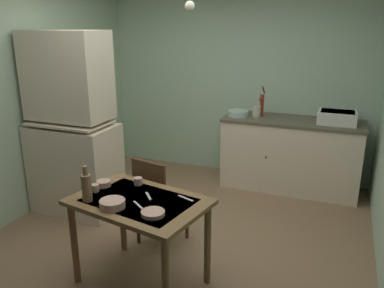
{
  "coord_description": "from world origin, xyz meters",
  "views": [
    {
      "loc": [
        1.38,
        -2.96,
        2.07
      ],
      "look_at": [
        0.16,
        0.13,
        1.02
      ],
      "focal_mm": 36.38,
      "sensor_mm": 36.0,
      "label": 1
    }
  ],
  "objects_px": {
    "hand_pump": "(262,103)",
    "chair_far_side": "(158,199)",
    "mixing_bowl_counter": "(238,113)",
    "dining_table": "(139,213)",
    "hutch_cabinet": "(72,131)",
    "serving_bowl_wide": "(112,204)",
    "sink_basin": "(337,117)",
    "glass_bottle": "(87,187)",
    "teacup_mint": "(138,181)"
  },
  "relations": [
    {
      "from": "hutch_cabinet",
      "to": "sink_basin",
      "type": "bearing_deg",
      "value": 29.29
    },
    {
      "from": "dining_table",
      "to": "chair_far_side",
      "type": "relative_size",
      "value": 1.3
    },
    {
      "from": "sink_basin",
      "to": "chair_far_side",
      "type": "relative_size",
      "value": 0.5
    },
    {
      "from": "serving_bowl_wide",
      "to": "teacup_mint",
      "type": "distance_m",
      "value": 0.45
    },
    {
      "from": "hutch_cabinet",
      "to": "sink_basin",
      "type": "xyz_separation_m",
      "value": [
        2.67,
        1.5,
        0.06
      ]
    },
    {
      "from": "hand_pump",
      "to": "mixing_bowl_counter",
      "type": "relative_size",
      "value": 1.44
    },
    {
      "from": "hutch_cabinet",
      "to": "hand_pump",
      "type": "height_order",
      "value": "hutch_cabinet"
    },
    {
      "from": "serving_bowl_wide",
      "to": "chair_far_side",
      "type": "bearing_deg",
      "value": 90.8
    },
    {
      "from": "mixing_bowl_counter",
      "to": "dining_table",
      "type": "relative_size",
      "value": 0.24
    },
    {
      "from": "teacup_mint",
      "to": "sink_basin",
      "type": "bearing_deg",
      "value": 55.01
    },
    {
      "from": "sink_basin",
      "to": "dining_table",
      "type": "height_order",
      "value": "sink_basin"
    },
    {
      "from": "sink_basin",
      "to": "serving_bowl_wide",
      "type": "relative_size",
      "value": 2.3
    },
    {
      "from": "hand_pump",
      "to": "chair_far_side",
      "type": "distance_m",
      "value": 2.05
    },
    {
      "from": "mixing_bowl_counter",
      "to": "serving_bowl_wide",
      "type": "relative_size",
      "value": 1.42
    },
    {
      "from": "mixing_bowl_counter",
      "to": "hutch_cabinet",
      "type": "bearing_deg",
      "value": -135.45
    },
    {
      "from": "hutch_cabinet",
      "to": "teacup_mint",
      "type": "xyz_separation_m",
      "value": [
        1.17,
        -0.65,
        -0.15
      ]
    },
    {
      "from": "hutch_cabinet",
      "to": "sink_basin",
      "type": "distance_m",
      "value": 3.06
    },
    {
      "from": "glass_bottle",
      "to": "chair_far_side",
      "type": "bearing_deg",
      "value": 72.76
    },
    {
      "from": "dining_table",
      "to": "glass_bottle",
      "type": "bearing_deg",
      "value": -156.37
    },
    {
      "from": "hand_pump",
      "to": "teacup_mint",
      "type": "bearing_deg",
      "value": -104.97
    },
    {
      "from": "serving_bowl_wide",
      "to": "teacup_mint",
      "type": "height_order",
      "value": "teacup_mint"
    },
    {
      "from": "mixing_bowl_counter",
      "to": "chair_far_side",
      "type": "bearing_deg",
      "value": -99.13
    },
    {
      "from": "hutch_cabinet",
      "to": "dining_table",
      "type": "relative_size",
      "value": 1.74
    },
    {
      "from": "hand_pump",
      "to": "hutch_cabinet",
      "type": "bearing_deg",
      "value": -138.64
    },
    {
      "from": "sink_basin",
      "to": "hand_pump",
      "type": "relative_size",
      "value": 1.13
    },
    {
      "from": "mixing_bowl_counter",
      "to": "teacup_mint",
      "type": "distance_m",
      "value": 2.13
    },
    {
      "from": "hand_pump",
      "to": "glass_bottle",
      "type": "xyz_separation_m",
      "value": [
        -0.8,
        -2.62,
        -0.22
      ]
    },
    {
      "from": "sink_basin",
      "to": "hand_pump",
      "type": "xyz_separation_m",
      "value": [
        -0.92,
        0.05,
        0.09
      ]
    },
    {
      "from": "hand_pump",
      "to": "chair_far_side",
      "type": "relative_size",
      "value": 0.44
    },
    {
      "from": "hand_pump",
      "to": "teacup_mint",
      "type": "distance_m",
      "value": 2.29
    },
    {
      "from": "mixing_bowl_counter",
      "to": "teacup_mint",
      "type": "height_order",
      "value": "mixing_bowl_counter"
    },
    {
      "from": "dining_table",
      "to": "serving_bowl_wide",
      "type": "height_order",
      "value": "serving_bowl_wide"
    },
    {
      "from": "hutch_cabinet",
      "to": "sink_basin",
      "type": "relative_size",
      "value": 4.53
    },
    {
      "from": "sink_basin",
      "to": "mixing_bowl_counter",
      "type": "bearing_deg",
      "value": -177.61
    },
    {
      "from": "hand_pump",
      "to": "teacup_mint",
      "type": "height_order",
      "value": "hand_pump"
    },
    {
      "from": "glass_bottle",
      "to": "serving_bowl_wide",
      "type": "bearing_deg",
      "value": -6.08
    },
    {
      "from": "hand_pump",
      "to": "glass_bottle",
      "type": "relative_size",
      "value": 1.37
    },
    {
      "from": "glass_bottle",
      "to": "hutch_cabinet",
      "type": "bearing_deg",
      "value": 131.71
    },
    {
      "from": "hutch_cabinet",
      "to": "mixing_bowl_counter",
      "type": "distance_m",
      "value": 2.06
    },
    {
      "from": "mixing_bowl_counter",
      "to": "serving_bowl_wide",
      "type": "height_order",
      "value": "mixing_bowl_counter"
    },
    {
      "from": "glass_bottle",
      "to": "hand_pump",
      "type": "bearing_deg",
      "value": 73.04
    },
    {
      "from": "sink_basin",
      "to": "hand_pump",
      "type": "height_order",
      "value": "hand_pump"
    },
    {
      "from": "sink_basin",
      "to": "serving_bowl_wide",
      "type": "distance_m",
      "value": 2.99
    },
    {
      "from": "hutch_cabinet",
      "to": "dining_table",
      "type": "bearing_deg",
      "value": -34.77
    },
    {
      "from": "dining_table",
      "to": "chair_far_side",
      "type": "xyz_separation_m",
      "value": [
        -0.13,
        0.58,
        -0.16
      ]
    },
    {
      "from": "chair_far_side",
      "to": "serving_bowl_wide",
      "type": "relative_size",
      "value": 4.63
    },
    {
      "from": "mixing_bowl_counter",
      "to": "glass_bottle",
      "type": "xyz_separation_m",
      "value": [
        -0.52,
        -2.52,
        -0.08
      ]
    },
    {
      "from": "chair_far_side",
      "to": "serving_bowl_wide",
      "type": "distance_m",
      "value": 0.82
    },
    {
      "from": "hand_pump",
      "to": "glass_bottle",
      "type": "distance_m",
      "value": 2.74
    },
    {
      "from": "hand_pump",
      "to": "serving_bowl_wide",
      "type": "relative_size",
      "value": 2.04
    }
  ]
}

